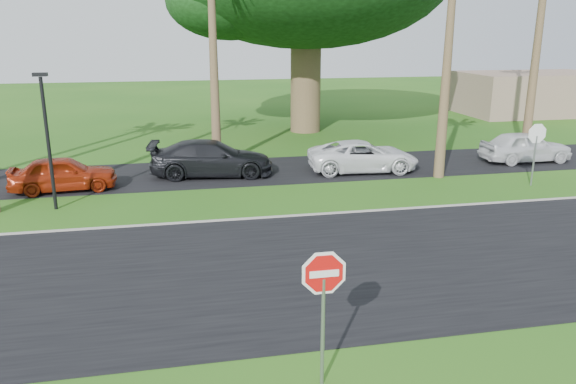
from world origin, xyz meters
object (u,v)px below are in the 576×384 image
Objects in this scene: car_red at (63,174)px; stop_sign_far at (536,142)px; car_minivan at (363,157)px; car_pickup at (526,147)px; stop_sign_near at (323,291)px; car_dark at (212,159)px.

stop_sign_far is at bearing -104.04° from car_red.
car_pickup is (8.04, 0.24, 0.05)m from car_minivan.
stop_sign_near is 0.55× the size of car_minivan.
car_minivan is 8.04m from car_pickup.
car_dark is 6.55m from car_minivan.
car_dark is 1.08× the size of car_minivan.
car_dark reaches higher than car_minivan.
car_dark is (-12.37, 4.07, -1.03)m from stop_sign_far.
car_red reaches higher than car_minivan.
car_dark is (5.73, 1.20, 0.08)m from car_red.
stop_sign_near is 20.19m from car_pickup.
stop_sign_far is (11.50, 11.00, 0.00)m from stop_sign_near.
car_dark is at bearing -18.19° from stop_sign_far.
car_pickup is at bearing -85.46° from car_dark.
car_red is at bearing 115.48° from stop_sign_near.
car_red is 0.76× the size of car_dark.
stop_sign_near is at bearing 43.73° from stop_sign_far.
stop_sign_near and stop_sign_far have the same top height.
stop_sign_far is 0.51× the size of car_dark.
car_minivan is 1.14× the size of car_pickup.
car_pickup is (2.20, 3.80, -1.06)m from stop_sign_far.
stop_sign_near is 0.63× the size of car_pickup.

